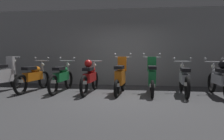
# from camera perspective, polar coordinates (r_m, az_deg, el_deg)

# --- Properties ---
(ground_plane) EXTENTS (80.00, 80.00, 0.00)m
(ground_plane) POSITION_cam_1_polar(r_m,az_deg,el_deg) (6.27, 1.72, -7.36)
(ground_plane) COLOR #424244
(back_wall) EXTENTS (16.00, 0.30, 3.03)m
(back_wall) POSITION_cam_1_polar(r_m,az_deg,el_deg) (8.70, 3.40, 6.04)
(back_wall) COLOR gray
(back_wall) RESTS_ON ground
(motorbike_slot_0) EXTENTS (0.56, 1.67, 1.18)m
(motorbike_slot_0) POSITION_cam_1_polar(r_m,az_deg,el_deg) (8.10, -26.76, -1.38)
(motorbike_slot_0) COLOR black
(motorbike_slot_0) RESTS_ON ground
(motorbike_slot_1) EXTENTS (0.59, 1.95, 1.15)m
(motorbike_slot_1) POSITION_cam_1_polar(r_m,az_deg,el_deg) (7.70, -20.18, -1.69)
(motorbike_slot_1) COLOR black
(motorbike_slot_1) RESTS_ON ground
(motorbike_slot_2) EXTENTS (0.59, 1.95, 1.15)m
(motorbike_slot_2) POSITION_cam_1_polar(r_m,az_deg,el_deg) (7.32, -13.25, -1.85)
(motorbike_slot_2) COLOR black
(motorbike_slot_2) RESTS_ON ground
(motorbike_slot_3) EXTENTS (0.56, 1.95, 1.08)m
(motorbike_slot_3) POSITION_cam_1_polar(r_m,az_deg,el_deg) (6.94, -5.89, -1.82)
(motorbike_slot_3) COLOR black
(motorbike_slot_3) RESTS_ON ground
(motorbike_slot_4) EXTENTS (0.59, 1.68, 1.29)m
(motorbike_slot_4) POSITION_cam_1_polar(r_m,az_deg,el_deg) (6.78, 2.26, -1.93)
(motorbike_slot_4) COLOR black
(motorbike_slot_4) RESTS_ON ground
(motorbike_slot_5) EXTENTS (0.59, 1.68, 1.29)m
(motorbike_slot_5) POSITION_cam_1_polar(r_m,az_deg,el_deg) (6.78, 10.57, -2.00)
(motorbike_slot_5) COLOR black
(motorbike_slot_5) RESTS_ON ground
(motorbike_slot_6) EXTENTS (0.59, 1.95, 1.15)m
(motorbike_slot_6) POSITION_cam_1_polar(r_m,az_deg,el_deg) (6.98, 18.65, -2.28)
(motorbike_slot_6) COLOR black
(motorbike_slot_6) RESTS_ON ground
(motorbike_slot_7) EXTENTS (0.59, 1.95, 1.15)m
(motorbike_slot_7) POSITION_cam_1_polar(r_m,az_deg,el_deg) (7.08, 26.74, -2.14)
(motorbike_slot_7) COLOR black
(motorbike_slot_7) RESTS_ON ground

